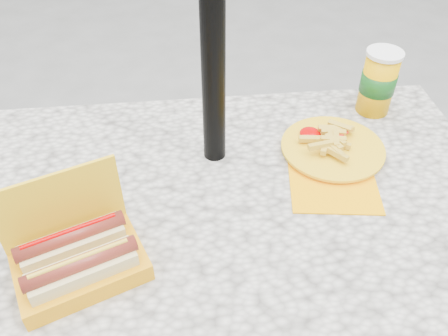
{
  "coord_description": "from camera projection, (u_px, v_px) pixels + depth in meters",
  "views": [
    {
      "loc": [
        -0.07,
        -0.68,
        1.45
      ],
      "look_at": [
        0.01,
        0.05,
        0.8
      ],
      "focal_mm": 38.0,
      "sensor_mm": 36.0,
      "label": 1
    }
  ],
  "objects": [
    {
      "name": "fries_plate",
      "position": [
        332.0,
        149.0,
        1.09
      ],
      "size": [
        0.25,
        0.33,
        0.05
      ],
      "rotation": [
        0.0,
        0.0,
        0.03
      ],
      "color": "#FFA300",
      "rests_on": "picnic_table"
    },
    {
      "name": "hotdog_box",
      "position": [
        78.0,
        257.0,
        0.83
      ],
      "size": [
        0.26,
        0.22,
        0.18
      ],
      "rotation": [
        0.0,
        0.0,
        0.38
      ],
      "color": "gold",
      "rests_on": "picnic_table"
    },
    {
      "name": "picnic_table",
      "position": [
        222.0,
        238.0,
        1.05
      ],
      "size": [
        1.2,
        0.8,
        0.75
      ],
      "color": "beige",
      "rests_on": "ground"
    },
    {
      "name": "umbrella_pole",
      "position": [
        212.0,
        8.0,
        0.87
      ],
      "size": [
        0.05,
        0.05,
        2.2
      ],
      "primitive_type": "cylinder",
      "color": "black",
      "rests_on": "ground"
    },
    {
      "name": "soda_cup",
      "position": [
        378.0,
        82.0,
        1.18
      ],
      "size": [
        0.09,
        0.09,
        0.17
      ],
      "rotation": [
        0.0,
        0.0,
        -0.26
      ],
      "color": "#FFB100",
      "rests_on": "picnic_table"
    }
  ]
}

